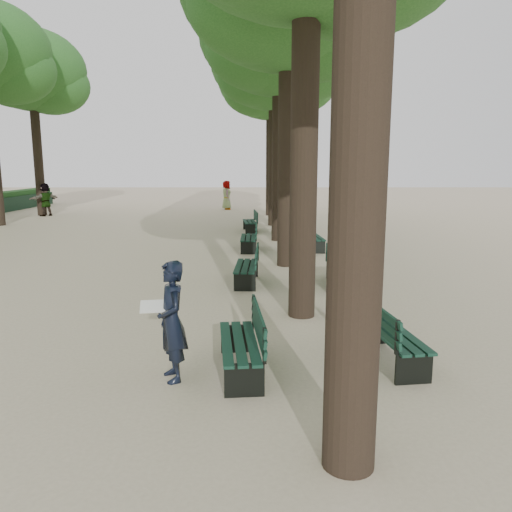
{
  "coord_description": "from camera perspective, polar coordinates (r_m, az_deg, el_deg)",
  "views": [
    {
      "loc": [
        0.57,
        -6.51,
        2.94
      ],
      "look_at": [
        0.6,
        3.0,
        1.2
      ],
      "focal_mm": 35.0,
      "sensor_mm": 36.0,
      "label": 1
    }
  ],
  "objects": [
    {
      "name": "ground",
      "position": [
        7.16,
        -4.88,
        -13.91
      ],
      "size": [
        120.0,
        120.0,
        0.0
      ],
      "primitive_type": "plane",
      "color": "beige",
      "rests_on": "ground"
    },
    {
      "name": "tree_central_3",
      "position": [
        20.09,
        2.72,
        23.93
      ],
      "size": [
        6.0,
        6.0,
        9.95
      ],
      "color": "#33261C",
      "rests_on": "ground"
    },
    {
      "name": "tree_central_4",
      "position": [
        24.97,
        2.11,
        21.25
      ],
      "size": [
        6.0,
        6.0,
        9.95
      ],
      "color": "#33261C",
      "rests_on": "ground"
    },
    {
      "name": "tree_central_5",
      "position": [
        29.89,
        1.71,
        19.45
      ],
      "size": [
        6.0,
        6.0,
        9.95
      ],
      "color": "#33261C",
      "rests_on": "ground"
    },
    {
      "name": "tree_far_5",
      "position": [
        32.49,
        -24.29,
        18.73
      ],
      "size": [
        6.0,
        6.0,
        10.45
      ],
      "color": "#33261C",
      "rests_on": "ground"
    },
    {
      "name": "bench_left_0",
      "position": [
        7.28,
        -1.81,
        -11.15
      ],
      "size": [
        0.73,
        1.84,
        0.92
      ],
      "color": "black",
      "rests_on": "ground"
    },
    {
      "name": "bench_left_1",
      "position": [
        12.51,
        -1.11,
        -1.94
      ],
      "size": [
        0.64,
        1.82,
        0.92
      ],
      "color": "black",
      "rests_on": "ground"
    },
    {
      "name": "bench_left_2",
      "position": [
        17.36,
        -0.84,
        1.54
      ],
      "size": [
        0.58,
        1.8,
        0.92
      ],
      "color": "black",
      "rests_on": "ground"
    },
    {
      "name": "bench_left_3",
      "position": [
        22.27,
        -0.7,
        3.5
      ],
      "size": [
        0.72,
        1.84,
        0.92
      ],
      "color": "black",
      "rests_on": "ground"
    },
    {
      "name": "bench_right_0",
      "position": [
        7.89,
        15.2,
        -9.76
      ],
      "size": [
        0.8,
        1.86,
        0.92
      ],
      "color": "black",
      "rests_on": "ground"
    },
    {
      "name": "bench_right_1",
      "position": [
        12.54,
        9.31,
        -2.05
      ],
      "size": [
        0.79,
        1.86,
        0.92
      ],
      "color": "black",
      "rests_on": "ground"
    },
    {
      "name": "bench_right_2",
      "position": [
        17.59,
        6.57,
        1.59
      ],
      "size": [
        0.69,
        1.83,
        0.92
      ],
      "color": "black",
      "rests_on": "ground"
    },
    {
      "name": "bench_right_3",
      "position": [
        22.73,
        5.05,
        3.6
      ],
      "size": [
        0.72,
        1.84,
        0.92
      ],
      "color": "black",
      "rests_on": "ground"
    },
    {
      "name": "man_with_map",
      "position": [
        6.96,
        -9.61,
        -7.37
      ],
      "size": [
        0.72,
        0.75,
        1.68
      ],
      "color": "black",
      "rests_on": "ground"
    },
    {
      "name": "pedestrian_e",
      "position": [
        31.56,
        -22.93,
        5.96
      ],
      "size": [
        1.31,
        1.68,
        1.91
      ],
      "primitive_type": "imported",
      "rotation": [
        0.0,
        0.0,
        4.11
      ],
      "color": "#262628",
      "rests_on": "ground"
    },
    {
      "name": "pedestrian_d",
      "position": [
        33.37,
        -3.38,
        6.96
      ],
      "size": [
        0.52,
        0.98,
        1.91
      ],
      "primitive_type": "imported",
      "rotation": [
        0.0,
        0.0,
        1.73
      ],
      "color": "#262628",
      "rests_on": "ground"
    },
    {
      "name": "pedestrian_b",
      "position": [
        33.53,
        11.46,
        6.62
      ],
      "size": [
        1.14,
        0.81,
        1.71
      ],
      "primitive_type": "imported",
      "rotation": [
        0.0,
        0.0,
        5.8
      ],
      "color": "#262628",
      "rests_on": "ground"
    }
  ]
}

